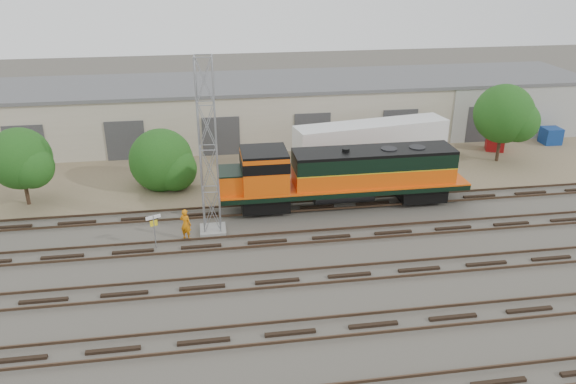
{
  "coord_description": "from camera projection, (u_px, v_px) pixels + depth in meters",
  "views": [
    {
      "loc": [
        -7.37,
        -28.58,
        16.47
      ],
      "look_at": [
        -2.33,
        4.0,
        2.2
      ],
      "focal_mm": 35.0,
      "sensor_mm": 36.0,
      "label": 1
    }
  ],
  "objects": [
    {
      "name": "dumpster_blue",
      "position": [
        551.0,
        136.0,
        51.52
      ],
      "size": [
        1.63,
        1.53,
        1.5
      ],
      "primitive_type": "cube",
      "rotation": [
        0.0,
        0.0,
        -0.02
      ],
      "color": "navy",
      "rests_on": "ground"
    },
    {
      "name": "ground",
      "position": [
        337.0,
        250.0,
        33.49
      ],
      "size": [
        140.0,
        140.0,
        0.0
      ],
      "primitive_type": "plane",
      "color": "#47423A",
      "rests_on": "ground"
    },
    {
      "name": "locomotive",
      "position": [
        340.0,
        175.0,
        38.22
      ],
      "size": [
        17.17,
        3.01,
        4.13
      ],
      "color": "black",
      "rests_on": "tracks"
    },
    {
      "name": "dumpster_red",
      "position": [
        495.0,
        143.0,
        49.83
      ],
      "size": [
        1.91,
        1.86,
        1.4
      ],
      "primitive_type": "cube",
      "rotation": [
        0.0,
        0.0,
        -0.38
      ],
      "color": "maroon",
      "rests_on": "ground"
    },
    {
      "name": "tree_east",
      "position": [
        507.0,
        116.0,
        45.83
      ],
      "size": [
        5.09,
        4.84,
        6.54
      ],
      "color": "#382619",
      "rests_on": "ground"
    },
    {
      "name": "tree_mid",
      "position": [
        165.0,
        162.0,
        41.58
      ],
      "size": [
        4.97,
        4.73,
        4.73
      ],
      "color": "#382619",
      "rests_on": "ground"
    },
    {
      "name": "sign_post",
      "position": [
        154.0,
        225.0,
        33.08
      ],
      "size": [
        0.84,
        0.4,
        2.2
      ],
      "color": "gray",
      "rests_on": "ground"
    },
    {
      "name": "tree_west",
      "position": [
        23.0,
        161.0,
        38.04
      ],
      "size": [
        4.45,
        4.23,
        5.54
      ],
      "color": "#382619",
      "rests_on": "ground"
    },
    {
      "name": "dirt_strip",
      "position": [
        295.0,
        163.0,
        47.09
      ],
      "size": [
        80.0,
        16.0,
        0.02
      ],
      "primitive_type": "cube",
      "color": "#726047",
      "rests_on": "ground"
    },
    {
      "name": "tracks",
      "position": [
        349.0,
        275.0,
        30.74
      ],
      "size": [
        80.0,
        20.4,
        0.28
      ],
      "color": "black",
      "rests_on": "ground"
    },
    {
      "name": "signal_tower",
      "position": [
        208.0,
        152.0,
        33.59
      ],
      "size": [
        1.62,
        1.62,
        11.01
      ],
      "rotation": [
        0.0,
        0.0,
        -0.06
      ],
      "color": "gray",
      "rests_on": "ground"
    },
    {
      "name": "worker",
      "position": [
        186.0,
        224.0,
        34.38
      ],
      "size": [
        0.87,
        0.78,
        2.0
      ],
      "primitive_type": "imported",
      "rotation": [
        0.0,
        0.0,
        2.61
      ],
      "color": "orange",
      "rests_on": "ground"
    },
    {
      "name": "semi_trailer",
      "position": [
        375.0,
        140.0,
        45.04
      ],
      "size": [
        12.8,
        4.52,
        3.86
      ],
      "rotation": [
        0.0,
        0.0,
        0.16
      ],
      "color": "white",
      "rests_on": "ground"
    },
    {
      "name": "warehouse",
      "position": [
        282.0,
        108.0,
        53.28
      ],
      "size": [
        58.4,
        10.4,
        5.3
      ],
      "color": "beige",
      "rests_on": "ground"
    }
  ]
}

